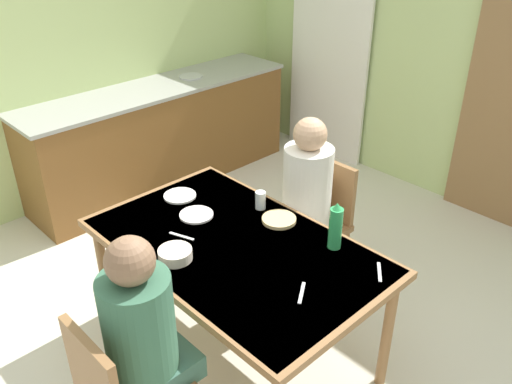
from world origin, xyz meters
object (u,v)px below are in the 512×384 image
object	(u,v)px
chair_far_diner	(318,218)
person_near_diner	(142,326)
person_far_diner	(306,186)
serving_bowl_center	(175,254)
water_bottle_green_near	(336,227)
dining_table	(235,254)
kitchen_counter	(161,135)

from	to	relation	value
chair_far_diner	person_near_diner	world-z (taller)	person_near_diner
person_far_diner	serving_bowl_center	size ratio (longest dim) A/B	4.53
water_bottle_green_near	dining_table	bearing A→B (deg)	-136.69
chair_far_diner	water_bottle_green_near	bearing A→B (deg)	136.00
water_bottle_green_near	serving_bowl_center	size ratio (longest dim) A/B	1.54
person_near_diner	person_far_diner	xyz separation A→B (m)	(-0.33, 1.39, 0.00)
kitchen_counter	water_bottle_green_near	size ratio (longest dim) A/B	9.47
person_near_diner	person_far_diner	bearing A→B (deg)	103.29
kitchen_counter	dining_table	xyz separation A→B (m)	(2.04, -0.94, 0.24)
kitchen_counter	person_near_diner	bearing A→B (deg)	-36.07
dining_table	chair_far_diner	size ratio (longest dim) A/B	1.79
person_far_diner	water_bottle_green_near	size ratio (longest dim) A/B	2.95
kitchen_counter	water_bottle_green_near	bearing A→B (deg)	-13.73
serving_bowl_center	person_near_diner	bearing A→B (deg)	-52.05
person_near_diner	water_bottle_green_near	bearing A→B (deg)	80.69
chair_far_diner	person_near_diner	distance (m)	1.58
chair_far_diner	person_near_diner	xyz separation A→B (m)	(0.33, -1.52, 0.28)
water_bottle_green_near	serving_bowl_center	world-z (taller)	water_bottle_green_near
kitchen_counter	person_near_diner	world-z (taller)	person_near_diner
kitchen_counter	dining_table	size ratio (longest dim) A/B	1.58
chair_far_diner	water_bottle_green_near	xyz separation A→B (m)	(0.50, -0.48, 0.38)
person_near_diner	person_far_diner	size ratio (longest dim) A/B	1.00
kitchen_counter	person_far_diner	distance (m)	1.95
kitchen_counter	serving_bowl_center	size ratio (longest dim) A/B	14.54
chair_far_diner	serving_bowl_center	xyz separation A→B (m)	(0.02, -1.13, 0.29)
person_near_diner	person_far_diner	distance (m)	1.42
kitchen_counter	water_bottle_green_near	xyz separation A→B (m)	(2.41, -0.59, 0.43)
kitchen_counter	chair_far_diner	world-z (taller)	kitchen_counter
kitchen_counter	person_far_diner	bearing A→B (deg)	-7.27
person_far_diner	water_bottle_green_near	xyz separation A→B (m)	(0.50, -0.34, 0.10)
dining_table	person_far_diner	xyz separation A→B (m)	(-0.13, 0.69, 0.09)
chair_far_diner	serving_bowl_center	world-z (taller)	chair_far_diner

